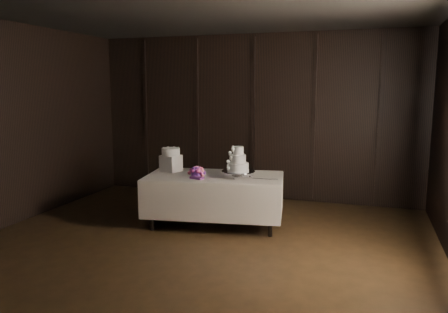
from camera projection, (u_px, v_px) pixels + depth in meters
room at (172, 138)px, 4.73m from camera, size 6.08×7.08×3.08m
display_table at (214, 198)px, 6.48m from camera, size 2.13×1.34×0.76m
cake_stand at (238, 174)px, 6.30m from camera, size 0.56×0.56×0.09m
wedding_cake at (236, 161)px, 6.27m from camera, size 0.35×0.30×0.36m
bouquet at (197, 173)px, 6.30m from camera, size 0.40×0.47×0.19m
box_pedestal at (171, 163)px, 6.73m from camera, size 0.32×0.32×0.25m
small_cake at (171, 152)px, 6.70m from camera, size 0.36×0.36×0.11m
cake_knife at (262, 179)px, 6.16m from camera, size 0.37×0.03×0.01m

